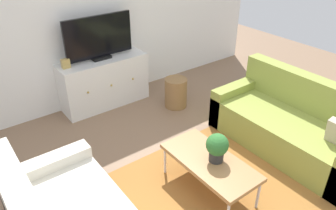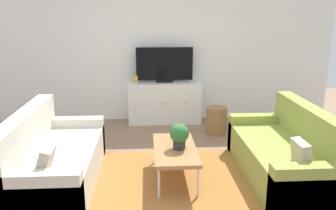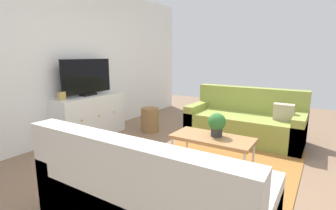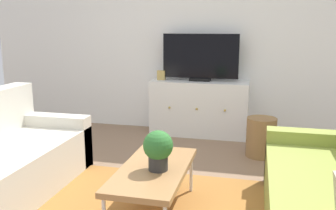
{
  "view_description": "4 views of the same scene",
  "coord_description": "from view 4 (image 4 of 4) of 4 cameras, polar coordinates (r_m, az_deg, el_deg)",
  "views": [
    {
      "loc": [
        -1.84,
        -1.85,
        2.56
      ],
      "look_at": [
        0.0,
        0.6,
        0.77
      ],
      "focal_mm": 34.55,
      "sensor_mm": 36.0,
      "label": 1
    },
    {
      "loc": [
        -0.28,
        -4.02,
        1.99
      ],
      "look_at": [
        0.0,
        0.6,
        0.77
      ],
      "focal_mm": 37.64,
      "sensor_mm": 36.0,
      "label": 2
    },
    {
      "loc": [
        -2.93,
        -1.25,
        1.46
      ],
      "look_at": [
        0.0,
        0.6,
        0.77
      ],
      "focal_mm": 27.06,
      "sensor_mm": 36.0,
      "label": 3
    },
    {
      "loc": [
        0.79,
        -2.68,
        1.49
      ],
      "look_at": [
        0.0,
        0.6,
        0.77
      ],
      "focal_mm": 39.63,
      "sensor_mm": 36.0,
      "label": 4
    }
  ],
  "objects": [
    {
      "name": "mantel_clock",
      "position": [
        5.16,
        -1.02,
        4.62
      ],
      "size": [
        0.11,
        0.07,
        0.13
      ],
      "primitive_type": "cube",
      "color": "tan",
      "rests_on": "tv_console"
    },
    {
      "name": "flat_screen_tv",
      "position": [
        5.04,
        5.02,
        7.28
      ],
      "size": [
        1.02,
        0.16,
        0.63
      ],
      "color": "black",
      "rests_on": "tv_console"
    },
    {
      "name": "potted_plant",
      "position": [
        2.83,
        -1.53,
        -6.69
      ],
      "size": [
        0.23,
        0.23,
        0.31
      ],
      "color": "#2D2D2D",
      "rests_on": "coffee_table"
    },
    {
      "name": "wall_back",
      "position": [
        5.29,
        5.08,
        10.56
      ],
      "size": [
        6.4,
        0.12,
        2.7
      ],
      "primitive_type": "cube",
      "color": "white",
      "rests_on": "ground_plane"
    },
    {
      "name": "coffee_table",
      "position": [
        2.94,
        -2.23,
        -10.15
      ],
      "size": [
        0.51,
        1.05,
        0.41
      ],
      "color": "#A37547",
      "rests_on": "ground_plane"
    },
    {
      "name": "tv_console",
      "position": [
        5.13,
        4.84,
        -0.47
      ],
      "size": [
        1.32,
        0.47,
        0.75
      ],
      "color": "white",
      "rests_on": "ground_plane"
    },
    {
      "name": "wicker_basket",
      "position": [
        4.43,
        14.13,
        -4.82
      ],
      "size": [
        0.34,
        0.34,
        0.46
      ],
      "primitive_type": "cylinder",
      "color": "olive",
      "rests_on": "ground_plane"
    }
  ]
}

